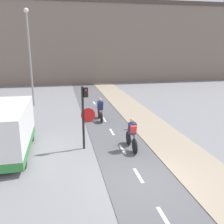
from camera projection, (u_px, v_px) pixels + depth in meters
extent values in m
plane|color=gray|center=(143.00, 183.00, 8.97)|extent=(120.00, 120.00, 0.00)
cube|color=#56565B|center=(143.00, 183.00, 8.97)|extent=(2.65, 60.00, 0.02)
cube|color=white|center=(165.00, 219.00, 7.07)|extent=(0.12, 1.10, 0.00)
cube|color=white|center=(138.00, 175.00, 9.44)|extent=(0.12, 1.10, 0.00)
cube|color=white|center=(122.00, 149.00, 11.80)|extent=(0.12, 1.10, 0.00)
cube|color=white|center=(112.00, 132.00, 14.17)|extent=(0.12, 1.10, 0.00)
cube|color=white|center=(104.00, 119.00, 16.53)|extent=(0.12, 1.10, 0.00)
cube|color=white|center=(99.00, 110.00, 18.90)|extent=(0.12, 1.10, 0.00)
cube|color=white|center=(94.00, 103.00, 21.26)|extent=(0.12, 1.10, 0.00)
cube|color=gray|center=(206.00, 175.00, 9.45)|extent=(2.40, 60.00, 0.05)
cube|color=slate|center=(80.00, 44.00, 32.80)|extent=(60.00, 5.00, 9.73)
cube|color=#473D38|center=(78.00, 3.00, 31.47)|extent=(60.00, 5.20, 0.50)
cylinder|color=black|center=(83.00, 118.00, 11.57)|extent=(0.11, 0.11, 3.00)
cube|color=black|center=(86.00, 92.00, 11.28)|extent=(0.20, 0.20, 0.44)
sphere|color=red|center=(86.00, 90.00, 11.15)|extent=(0.09, 0.09, 0.09)
cone|color=red|center=(88.00, 115.00, 11.57)|extent=(0.67, 0.01, 0.67)
cone|color=silver|center=(88.00, 115.00, 11.58)|extent=(0.60, 0.02, 0.60)
cylinder|color=gray|center=(30.00, 61.00, 19.40)|extent=(0.14, 0.14, 7.17)
sphere|color=silver|center=(26.00, 10.00, 18.44)|extent=(0.36, 0.36, 0.36)
cylinder|color=black|center=(135.00, 146.00, 11.30)|extent=(0.07, 0.70, 0.70)
cylinder|color=black|center=(128.00, 138.00, 12.32)|extent=(0.07, 0.70, 0.70)
cylinder|color=black|center=(130.00, 137.00, 11.96)|extent=(0.04, 0.69, 0.44)
cylinder|color=black|center=(133.00, 140.00, 11.48)|extent=(0.04, 0.36, 0.46)
cylinder|color=black|center=(131.00, 134.00, 11.74)|extent=(0.04, 1.00, 0.07)
cylinder|color=black|center=(133.00, 145.00, 11.50)|extent=(0.04, 0.41, 0.05)
cylinder|color=black|center=(129.00, 130.00, 12.21)|extent=(0.46, 0.03, 0.03)
cube|color=navy|center=(132.00, 128.00, 11.55)|extent=(0.36, 0.31, 0.59)
sphere|color=tan|center=(132.00, 120.00, 11.49)|extent=(0.22, 0.22, 0.22)
cylinder|color=#232328|center=(130.00, 138.00, 11.62)|extent=(0.04, 0.07, 0.44)
cylinder|color=#232328|center=(134.00, 138.00, 11.66)|extent=(0.04, 0.07, 0.44)
cube|color=red|center=(133.00, 129.00, 11.38)|extent=(0.28, 0.23, 0.39)
cylinder|color=black|center=(101.00, 118.00, 15.84)|extent=(0.07, 0.67, 0.67)
cylinder|color=black|center=(99.00, 113.00, 16.82)|extent=(0.07, 0.67, 0.67)
cylinder|color=maroon|center=(100.00, 112.00, 16.47)|extent=(0.04, 0.66, 0.42)
cylinder|color=maroon|center=(101.00, 114.00, 16.01)|extent=(0.04, 0.34, 0.44)
cylinder|color=maroon|center=(100.00, 110.00, 16.27)|extent=(0.04, 0.95, 0.07)
cylinder|color=maroon|center=(101.00, 117.00, 16.03)|extent=(0.04, 0.39, 0.05)
cylinder|color=black|center=(99.00, 107.00, 16.71)|extent=(0.46, 0.03, 0.03)
cube|color=navy|center=(100.00, 106.00, 16.08)|extent=(0.36, 0.31, 0.59)
sphere|color=tan|center=(100.00, 100.00, 16.02)|extent=(0.22, 0.22, 0.22)
cylinder|color=#232328|center=(99.00, 112.00, 16.14)|extent=(0.04, 0.07, 0.42)
cylinder|color=#232328|center=(102.00, 112.00, 16.18)|extent=(0.04, 0.07, 0.42)
cube|color=white|center=(4.00, 129.00, 10.99)|extent=(2.07, 4.66, 1.97)
cube|color=#33843D|center=(6.00, 146.00, 11.20)|extent=(2.08, 4.67, 0.36)
cube|color=black|center=(13.00, 108.00, 13.09)|extent=(1.86, 0.04, 0.70)
cylinder|color=black|center=(31.00, 134.00, 12.84)|extent=(0.18, 0.70, 0.70)
cylinder|color=black|center=(23.00, 160.00, 9.97)|extent=(0.18, 0.70, 0.70)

